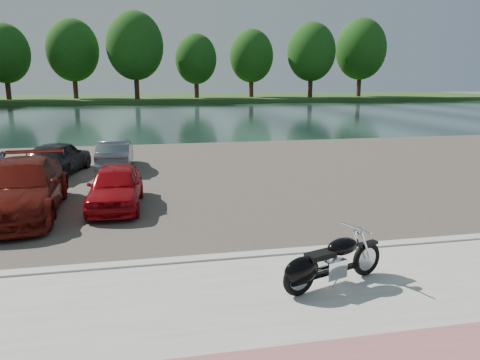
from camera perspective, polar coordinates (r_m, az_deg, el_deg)
The scene contains 12 objects.
ground at distance 8.62m, azimuth 6.27°, elevation -14.39°, with size 200.00×200.00×0.00m, color #595447.
promenade at distance 7.77m, azimuth 8.66°, elevation -17.27°, with size 60.00×6.00×0.10m, color #A7A59D.
kerb at distance 10.34m, azimuth 2.83°, elevation -9.18°, with size 60.00×0.30×0.14m, color #A7A59D.
parking_lot at distance 18.86m, azimuth -4.07°, elevation 0.66°, with size 60.00×18.00×0.04m, color #403A34.
river at distance 47.51m, azimuth -8.88°, elevation 7.70°, with size 120.00×40.00×0.00m, color black.
far_bank at distance 79.41m, azimuth -10.17°, elevation 9.76°, with size 120.00×24.00×0.60m, color #234318.
far_trees at distance 73.49m, azimuth -6.71°, elevation 15.27°, with size 70.25×10.68×12.52m.
motorcycle at distance 8.77m, azimuth 10.37°, elevation -10.02°, with size 2.25×1.07×1.05m.
car_3 at distance 14.56m, azimuth -25.15°, elevation -0.91°, with size 2.15×5.28×1.53m, color #62140E.
car_4 at distance 14.44m, azimuth -14.93°, elevation -0.76°, with size 1.50×3.73×1.27m, color #A30A12.
car_8 at distance 20.10m, azimuth -21.31°, elevation 2.58°, with size 1.59×3.95×1.35m, color black.
car_9 at distance 20.46m, azimuth -14.94°, elevation 3.02°, with size 1.31×3.76×1.24m, color slate.
Camera 1 is at (-2.46, -7.29, 3.90)m, focal length 35.00 mm.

